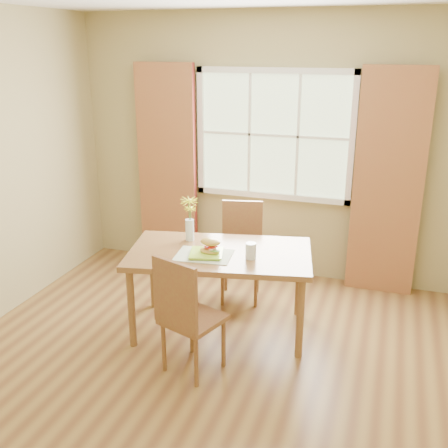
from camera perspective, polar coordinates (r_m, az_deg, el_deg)
name	(u,v)px	position (r m, az deg, el deg)	size (l,w,h in m)	color
room	(212,199)	(3.67, -1.32, 2.74)	(4.24, 3.84, 2.74)	olive
window	(274,135)	(5.39, 5.44, 9.60)	(1.62, 0.06, 1.32)	#A7BC8E
curtain_left	(167,168)	(5.75, -6.20, 6.10)	(0.65, 0.08, 2.20)	maroon
curtain_right	(388,185)	(5.25, 17.41, 4.08)	(0.65, 0.08, 2.20)	maroon
dining_table	(220,260)	(4.41, -0.46, -3.90)	(1.65, 1.13, 0.74)	brown
chair_near	(186,312)	(3.89, -4.20, -9.50)	(0.51, 0.51, 0.96)	brown
chair_far	(241,246)	(5.08, 1.90, -2.43)	(0.47, 0.47, 0.94)	brown
placemat	(204,255)	(4.29, -2.21, -3.41)	(0.45, 0.33, 0.01)	#B7BFA2
plate	(206,254)	(4.29, -1.93, -3.30)	(0.27, 0.27, 0.01)	#9CD234
croissant_sandwich	(210,246)	(4.26, -1.50, -2.42)	(0.18, 0.13, 0.13)	gold
water_glass	(251,251)	(4.22, 2.94, -2.97)	(0.09, 0.09, 0.13)	silver
flower_vase	(189,215)	(4.56, -3.78, 0.99)	(0.16, 0.16, 0.39)	silver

